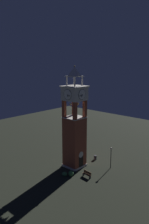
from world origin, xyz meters
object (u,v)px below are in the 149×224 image
at_px(park_bench, 87,174).
at_px(lamp_post, 111,154).
at_px(trash_bin, 95,157).
at_px(clock_tower, 75,127).

bearing_deg(park_bench, lamp_post, -11.77).
height_order(park_bench, trash_bin, park_bench).
height_order(clock_tower, trash_bin, clock_tower).
height_order(clock_tower, park_bench, clock_tower).
distance_m(clock_tower, lamp_post, 7.81).
distance_m(clock_tower, park_bench, 8.07).
bearing_deg(clock_tower, park_bench, -110.84).
bearing_deg(clock_tower, lamp_post, -55.93).
xyz_separation_m(clock_tower, park_bench, (-1.60, -4.19, -6.71)).
relative_size(clock_tower, lamp_post, 4.58).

